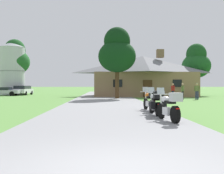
{
  "coord_description": "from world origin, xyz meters",
  "views": [
    {
      "loc": [
        -0.24,
        -4.39,
        1.45
      ],
      "look_at": [
        0.65,
        22.46,
        1.29
      ],
      "focal_mm": 44.37,
      "sensor_mm": 36.0,
      "label": 1
    }
  ],
  "objects_px": {
    "tree_left_far": "(15,59)",
    "tree_right_of_lodge": "(196,62)",
    "motorcycle_white_nearest_to_camera": "(169,107)",
    "bystander_olive_shirt_near_lodge": "(183,90)",
    "bystander_red_shirt_beside_signpost": "(173,90)",
    "metal_silo_distant": "(12,68)",
    "parked_silver_sedan_far_left": "(4,91)",
    "parked_white_suv_far_left": "(23,90)",
    "tree_by_lodge_front": "(117,52)",
    "motorcycle_orange_farthest_in_row": "(150,100)",
    "motorcycle_silver_second_in_row": "(156,103)",
    "bystander_olive_shirt_by_tree": "(197,90)"
  },
  "relations": [
    {
      "from": "tree_left_far",
      "to": "tree_right_of_lodge",
      "type": "xyz_separation_m",
      "value": [
        27.05,
        -4.48,
        -0.89
      ]
    },
    {
      "from": "motorcycle_white_nearest_to_camera",
      "to": "bystander_olive_shirt_near_lodge",
      "type": "xyz_separation_m",
      "value": [
        5.52,
        17.17,
        0.31
      ]
    },
    {
      "from": "bystander_red_shirt_beside_signpost",
      "to": "metal_silo_distant",
      "type": "height_order",
      "value": "metal_silo_distant"
    },
    {
      "from": "motorcycle_white_nearest_to_camera",
      "to": "bystander_red_shirt_beside_signpost",
      "type": "bearing_deg",
      "value": 66.68
    },
    {
      "from": "metal_silo_distant",
      "to": "parked_silver_sedan_far_left",
      "type": "bearing_deg",
      "value": -87.98
    },
    {
      "from": "motorcycle_white_nearest_to_camera",
      "to": "parked_silver_sedan_far_left",
      "type": "xyz_separation_m",
      "value": [
        -16.33,
        28.42,
        0.02
      ]
    },
    {
      "from": "bystander_red_shirt_beside_signpost",
      "to": "parked_silver_sedan_far_left",
      "type": "xyz_separation_m",
      "value": [
        -21.28,
        9.62,
        -0.29
      ]
    },
    {
      "from": "tree_right_of_lodge",
      "to": "bystander_red_shirt_beside_signpost",
      "type": "bearing_deg",
      "value": -121.1
    },
    {
      "from": "tree_left_far",
      "to": "parked_white_suv_far_left",
      "type": "relative_size",
      "value": 1.85
    },
    {
      "from": "motorcycle_white_nearest_to_camera",
      "to": "metal_silo_distant",
      "type": "xyz_separation_m",
      "value": [
        -16.47,
        32.32,
        3.49
      ]
    },
    {
      "from": "tree_right_of_lodge",
      "to": "tree_left_far",
      "type": "bearing_deg",
      "value": 170.58
    },
    {
      "from": "bystander_red_shirt_beside_signpost",
      "to": "tree_by_lodge_front",
      "type": "height_order",
      "value": "tree_by_lodge_front"
    },
    {
      "from": "tree_by_lodge_front",
      "to": "motorcycle_orange_farthest_in_row",
      "type": "bearing_deg",
      "value": -85.82
    },
    {
      "from": "motorcycle_orange_farthest_in_row",
      "to": "bystander_olive_shirt_near_lodge",
      "type": "bearing_deg",
      "value": 60.28
    },
    {
      "from": "motorcycle_silver_second_in_row",
      "to": "tree_right_of_lodge",
      "type": "xyz_separation_m",
      "value": [
        10.87,
        26.26,
        4.12
      ]
    },
    {
      "from": "motorcycle_silver_second_in_row",
      "to": "bystander_red_shirt_beside_signpost",
      "type": "xyz_separation_m",
      "value": [
        5.05,
        16.61,
        0.32
      ]
    },
    {
      "from": "motorcycle_orange_farthest_in_row",
      "to": "bystander_olive_shirt_by_tree",
      "type": "relative_size",
      "value": 1.24
    },
    {
      "from": "tree_by_lodge_front",
      "to": "parked_white_suv_far_left",
      "type": "relative_size",
      "value": 1.65
    },
    {
      "from": "bystander_olive_shirt_by_tree",
      "to": "parked_white_suv_far_left",
      "type": "relative_size",
      "value": 0.36
    },
    {
      "from": "metal_silo_distant",
      "to": "tree_right_of_lodge",
      "type": "bearing_deg",
      "value": -8.08
    },
    {
      "from": "motorcycle_orange_farthest_in_row",
      "to": "tree_by_lodge_front",
      "type": "bearing_deg",
      "value": 87.92
    },
    {
      "from": "motorcycle_silver_second_in_row",
      "to": "bystander_olive_shirt_by_tree",
      "type": "height_order",
      "value": "bystander_olive_shirt_by_tree"
    },
    {
      "from": "tree_by_lodge_front",
      "to": "bystander_red_shirt_beside_signpost",
      "type": "bearing_deg",
      "value": -1.61
    },
    {
      "from": "tree_by_lodge_front",
      "to": "motorcycle_silver_second_in_row",
      "type": "bearing_deg",
      "value": -86.78
    },
    {
      "from": "parked_white_suv_far_left",
      "to": "tree_by_lodge_front",
      "type": "bearing_deg",
      "value": -40.48
    },
    {
      "from": "motorcycle_white_nearest_to_camera",
      "to": "motorcycle_orange_farthest_in_row",
      "type": "height_order",
      "value": "same"
    },
    {
      "from": "bystander_red_shirt_beside_signpost",
      "to": "tree_right_of_lodge",
      "type": "bearing_deg",
      "value": 126.19
    },
    {
      "from": "tree_right_of_lodge",
      "to": "parked_white_suv_far_left",
      "type": "distance_m",
      "value": 25.83
    },
    {
      "from": "parked_white_suv_far_left",
      "to": "parked_silver_sedan_far_left",
      "type": "height_order",
      "value": "parked_white_suv_far_left"
    },
    {
      "from": "tree_by_lodge_front",
      "to": "tree_left_far",
      "type": "xyz_separation_m",
      "value": [
        -15.23,
        13.97,
        0.6
      ]
    },
    {
      "from": "bystander_red_shirt_beside_signpost",
      "to": "parked_white_suv_far_left",
      "type": "height_order",
      "value": "bystander_red_shirt_beside_signpost"
    },
    {
      "from": "bystander_red_shirt_beside_signpost",
      "to": "parked_white_suv_far_left",
      "type": "xyz_separation_m",
      "value": [
        -19.54,
        12.59,
        -0.15
      ]
    },
    {
      "from": "motorcycle_white_nearest_to_camera",
      "to": "parked_silver_sedan_far_left",
      "type": "distance_m",
      "value": 32.78
    },
    {
      "from": "motorcycle_orange_farthest_in_row",
      "to": "metal_silo_distant",
      "type": "distance_m",
      "value": 32.54
    },
    {
      "from": "motorcycle_silver_second_in_row",
      "to": "bystander_olive_shirt_by_tree",
      "type": "xyz_separation_m",
      "value": [
        7.24,
        15.41,
        0.34
      ]
    },
    {
      "from": "motorcycle_orange_farthest_in_row",
      "to": "parked_white_suv_far_left",
      "type": "bearing_deg",
      "value": 112.24
    },
    {
      "from": "bystander_olive_shirt_by_tree",
      "to": "motorcycle_white_nearest_to_camera",
      "type": "bearing_deg",
      "value": -96.93
    },
    {
      "from": "tree_by_lodge_front",
      "to": "tree_left_far",
      "type": "height_order",
      "value": "tree_left_far"
    },
    {
      "from": "bystander_olive_shirt_near_lodge",
      "to": "parked_white_suv_far_left",
      "type": "distance_m",
      "value": 24.63
    },
    {
      "from": "bystander_olive_shirt_near_lodge",
      "to": "bystander_olive_shirt_by_tree",
      "type": "bearing_deg",
      "value": 139.13
    },
    {
      "from": "parked_white_suv_far_left",
      "to": "motorcycle_silver_second_in_row",
      "type": "bearing_deg",
      "value": -61.58
    },
    {
      "from": "bystander_red_shirt_beside_signpost",
      "to": "parked_silver_sedan_far_left",
      "type": "relative_size",
      "value": 0.39
    },
    {
      "from": "metal_silo_distant",
      "to": "motorcycle_silver_second_in_row",
      "type": "bearing_deg",
      "value": -61.49
    },
    {
      "from": "bystander_red_shirt_beside_signpost",
      "to": "tree_left_far",
      "type": "bearing_deg",
      "value": -146.38
    },
    {
      "from": "bystander_olive_shirt_by_tree",
      "to": "parked_silver_sedan_far_left",
      "type": "relative_size",
      "value": 0.4
    },
    {
      "from": "bystander_olive_shirt_by_tree",
      "to": "tree_left_far",
      "type": "xyz_separation_m",
      "value": [
        -23.42,
        15.34,
        4.66
      ]
    },
    {
      "from": "parked_silver_sedan_far_left",
      "to": "tree_right_of_lodge",
      "type": "bearing_deg",
      "value": -90.69
    },
    {
      "from": "tree_right_of_lodge",
      "to": "parked_silver_sedan_far_left",
      "type": "xyz_separation_m",
      "value": [
        -27.1,
        -0.03,
        -4.08
      ]
    },
    {
      "from": "tree_right_of_lodge",
      "to": "metal_silo_distant",
      "type": "distance_m",
      "value": 27.52
    },
    {
      "from": "motorcycle_white_nearest_to_camera",
      "to": "motorcycle_orange_farthest_in_row",
      "type": "bearing_deg",
      "value": 81.25
    }
  ]
}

